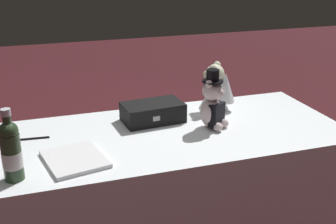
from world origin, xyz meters
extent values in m
cube|color=white|center=(0.00, 0.00, 0.38)|extent=(1.67, 0.73, 0.76)
ellipsoid|color=silver|center=(0.22, -0.01, 0.83)|extent=(0.10, 0.09, 0.14)
cube|color=black|center=(0.23, -0.03, 0.83)|extent=(0.10, 0.09, 0.11)
sphere|color=silver|center=(0.22, -0.01, 0.95)|extent=(0.10, 0.10, 0.10)
sphere|color=silver|center=(0.24, -0.04, 0.94)|extent=(0.04, 0.04, 0.04)
sphere|color=silver|center=(0.19, -0.03, 0.98)|extent=(0.04, 0.04, 0.04)
sphere|color=silver|center=(0.24, 0.01, 0.98)|extent=(0.04, 0.04, 0.04)
ellipsoid|color=silver|center=(0.18, -0.05, 0.84)|extent=(0.03, 0.03, 0.08)
ellipsoid|color=silver|center=(0.27, 0.02, 0.84)|extent=(0.03, 0.03, 0.08)
sphere|color=silver|center=(0.23, -0.07, 0.78)|extent=(0.04, 0.04, 0.04)
sphere|color=silver|center=(0.27, -0.03, 0.78)|extent=(0.04, 0.04, 0.04)
cylinder|color=black|center=(0.22, -0.01, 0.99)|extent=(0.10, 0.10, 0.01)
cylinder|color=black|center=(0.22, -0.01, 1.02)|extent=(0.06, 0.06, 0.05)
cone|color=white|center=(0.33, 0.22, 0.83)|extent=(0.16, 0.16, 0.15)
ellipsoid|color=white|center=(0.33, 0.22, 0.90)|extent=(0.07, 0.06, 0.07)
sphere|color=beige|center=(0.33, 0.22, 0.95)|extent=(0.10, 0.10, 0.10)
sphere|color=beige|center=(0.30, 0.25, 0.95)|extent=(0.04, 0.04, 0.04)
sphere|color=beige|center=(0.35, 0.25, 0.99)|extent=(0.04, 0.04, 0.04)
sphere|color=beige|center=(0.31, 0.20, 0.99)|extent=(0.04, 0.04, 0.04)
ellipsoid|color=beige|center=(0.34, 0.27, 0.89)|extent=(0.03, 0.03, 0.08)
ellipsoid|color=beige|center=(0.29, 0.20, 0.89)|extent=(0.03, 0.03, 0.08)
cone|color=white|center=(0.37, 0.19, 0.89)|extent=(0.18, 0.18, 0.16)
cylinder|color=#2D4329|center=(-0.68, -0.24, 0.85)|extent=(0.07, 0.07, 0.18)
sphere|color=#2D4329|center=(-0.68, -0.24, 0.95)|extent=(0.07, 0.07, 0.07)
cylinder|color=#2D4329|center=(-0.68, -0.24, 1.00)|extent=(0.03, 0.03, 0.07)
cylinder|color=silver|center=(-0.68, -0.24, 1.03)|extent=(0.04, 0.04, 0.03)
cylinder|color=white|center=(-0.68, -0.24, 0.84)|extent=(0.07, 0.07, 0.06)
cylinder|color=black|center=(-0.59, 0.11, 0.76)|extent=(0.13, 0.02, 0.01)
cone|color=silver|center=(-0.66, 0.11, 0.76)|extent=(0.01, 0.01, 0.01)
cube|color=black|center=(-0.03, 0.15, 0.81)|extent=(0.31, 0.20, 0.09)
cube|color=#B7B7BF|center=(-0.04, 0.07, 0.81)|extent=(0.04, 0.01, 0.02)
cube|color=white|center=(-0.45, -0.16, 0.77)|extent=(0.27, 0.30, 0.02)
camera|label=1|loc=(-0.58, -1.76, 1.56)|focal=45.98mm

